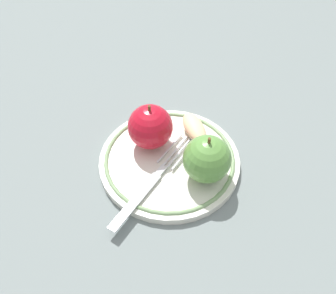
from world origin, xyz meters
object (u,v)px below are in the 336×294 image
(plate, at_px, (168,159))
(apple_slice_front, at_px, (196,129))
(fork, at_px, (151,182))
(apple_red_whole, at_px, (150,127))
(apple_second_whole, at_px, (207,159))

(plate, distance_m, apple_slice_front, 0.06)
(plate, xyz_separation_m, fork, (-0.05, -0.01, 0.01))
(apple_red_whole, bearing_deg, fork, -140.48)
(apple_red_whole, height_order, apple_slice_front, apple_red_whole)
(plate, xyz_separation_m, apple_slice_front, (0.06, -0.01, 0.02))
(fork, bearing_deg, apple_slice_front, -2.30)
(apple_second_whole, xyz_separation_m, apple_slice_front, (0.05, 0.05, -0.02))
(apple_second_whole, distance_m, fork, 0.08)
(plate, relative_size, apple_slice_front, 3.14)
(apple_slice_front, distance_m, fork, 0.11)
(apple_second_whole, relative_size, fork, 0.39)
(apple_slice_front, height_order, fork, apple_slice_front)
(apple_second_whole, bearing_deg, apple_slice_front, 44.33)
(plate, height_order, apple_slice_front, apple_slice_front)
(apple_second_whole, relative_size, apple_slice_front, 1.13)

